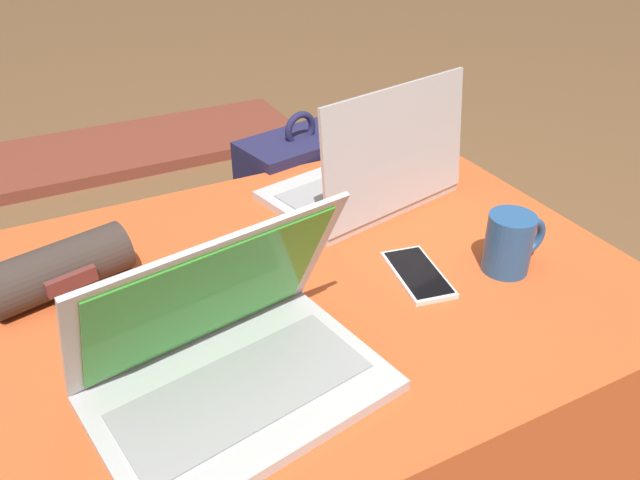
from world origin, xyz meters
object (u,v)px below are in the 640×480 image
object	(u,v)px
coffee_mug	(511,243)
backpack	(300,229)
cell_phone	(418,274)
wrist_brace	(60,269)
laptop_near	(230,359)
laptop_far	(369,177)

from	to	relation	value
coffee_mug	backpack	bearing A→B (deg)	98.36
cell_phone	wrist_brace	bearing A→B (deg)	166.80
laptop_near	coffee_mug	size ratio (longest dim) A/B	3.43
laptop_far	coffee_mug	bearing A→B (deg)	92.95
laptop_near	backpack	distance (m)	0.83
cell_phone	wrist_brace	size ratio (longest dim) A/B	0.70
laptop_near	laptop_far	xyz separation A→B (m)	(0.42, 0.36, 0.00)
cell_phone	backpack	bearing A→B (deg)	94.81
laptop_far	wrist_brace	xyz separation A→B (m)	(-0.58, -0.04, -0.01)
cell_phone	wrist_brace	distance (m)	0.57
cell_phone	backpack	xyz separation A→B (m)	(0.05, 0.57, -0.24)
laptop_near	coffee_mug	distance (m)	0.50
laptop_far	coffee_mug	size ratio (longest dim) A/B	3.36
laptop_far	wrist_brace	distance (m)	0.58
cell_phone	laptop_far	bearing A→B (deg)	87.04
wrist_brace	coffee_mug	bearing A→B (deg)	-22.31
laptop_near	backpack	bearing A→B (deg)	48.17
laptop_near	cell_phone	xyz separation A→B (m)	(0.36, 0.10, -0.04)
laptop_far	backpack	distance (m)	0.42
coffee_mug	laptop_near	bearing A→B (deg)	-174.52
backpack	laptop_near	bearing A→B (deg)	46.64
laptop_near	backpack	xyz separation A→B (m)	(0.41, 0.67, -0.28)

